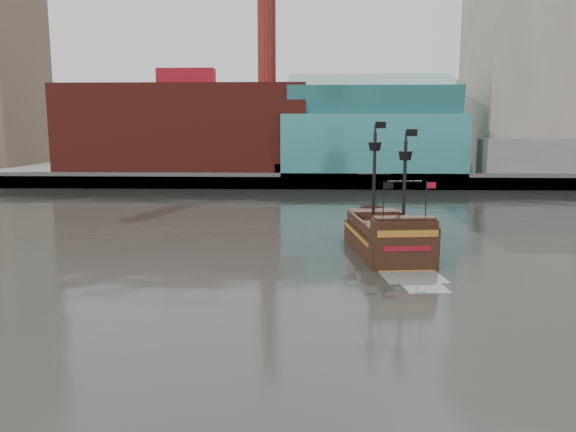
{
  "coord_description": "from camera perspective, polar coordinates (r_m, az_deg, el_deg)",
  "views": [
    {
      "loc": [
        -0.32,
        -27.78,
        10.12
      ],
      "look_at": [
        -1.79,
        10.16,
        4.0
      ],
      "focal_mm": 35.0,
      "sensor_mm": 36.0,
      "label": 1
    }
  ],
  "objects": [
    {
      "name": "pirate_ship",
      "position": [
        45.69,
        10.01,
        -2.48
      ],
      "size": [
        6.09,
        15.39,
        11.22
      ],
      "rotation": [
        0.0,
        0.0,
        0.11
      ],
      "color": "black",
      "rests_on": "ground"
    },
    {
      "name": "promenade_far",
      "position": [
        120.13,
        2.37,
        4.79
      ],
      "size": [
        220.0,
        60.0,
        2.0
      ],
      "primitive_type": "cube",
      "color": "slate",
      "rests_on": "ground"
    },
    {
      "name": "seawall",
      "position": [
        90.71,
        2.41,
        3.56
      ],
      "size": [
        220.0,
        1.0,
        2.6
      ],
      "primitive_type": "cube",
      "color": "#4C4C49",
      "rests_on": "ground"
    },
    {
      "name": "ground",
      "position": [
        29.57,
        2.75,
        -10.87
      ],
      "size": [
        400.0,
        400.0,
        0.0
      ],
      "primitive_type": "plane",
      "color": "#262824",
      "rests_on": "ground"
    },
    {
      "name": "skyline",
      "position": [
        113.41,
        5.2,
        16.43
      ],
      "size": [
        149.0,
        45.0,
        62.0
      ],
      "color": "brown",
      "rests_on": "promenade_far"
    }
  ]
}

